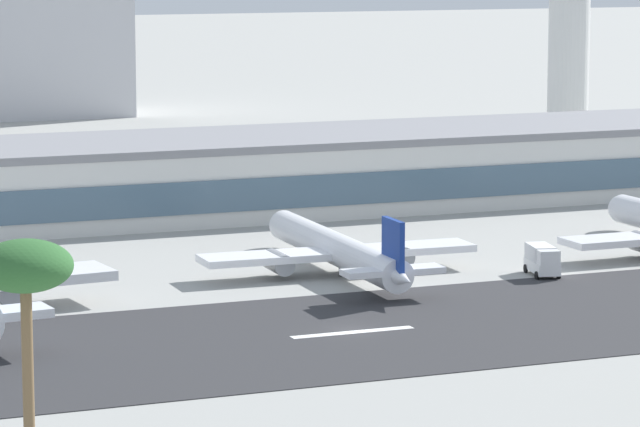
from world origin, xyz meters
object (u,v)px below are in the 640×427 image
(control_tower, at_px, (570,1))
(airliner_navy_tail_gate_1, at_px, (341,251))
(service_box_truck_1, at_px, (542,259))
(terminal_building, at_px, (187,176))
(palm_tree_0, at_px, (25,273))

(control_tower, distance_m, airliner_navy_tail_gate_1, 123.01)
(control_tower, bearing_deg, service_box_truck_1, -121.41)
(terminal_building, relative_size, airliner_navy_tail_gate_1, 5.13)
(terminal_building, relative_size, palm_tree_0, 12.20)
(airliner_navy_tail_gate_1, bearing_deg, control_tower, -39.54)
(airliner_navy_tail_gate_1, bearing_deg, terminal_building, 4.16)
(control_tower, height_order, service_box_truck_1, control_tower)
(terminal_building, xyz_separation_m, airliner_navy_tail_gate_1, (1.77, -47.85, -2.41))
(airliner_navy_tail_gate_1, relative_size, palm_tree_0, 2.38)
(terminal_building, height_order, airliner_navy_tail_gate_1, terminal_building)
(airliner_navy_tail_gate_1, height_order, palm_tree_0, palm_tree_0)
(terminal_building, distance_m, airliner_navy_tail_gate_1, 47.95)
(terminal_building, distance_m, service_box_truck_1, 60.27)
(airliner_navy_tail_gate_1, distance_m, service_box_truck_1, 21.63)
(terminal_building, height_order, palm_tree_0, palm_tree_0)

